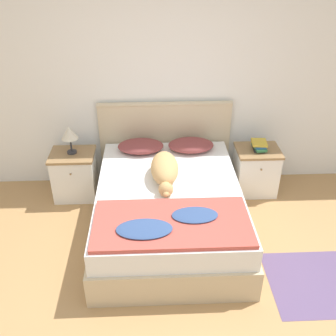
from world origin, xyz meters
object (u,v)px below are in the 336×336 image
book_stack (259,145)px  bed (169,210)px  pillow_right (191,145)px  dog (165,169)px  nightstand_right (256,170)px  nightstand_left (75,175)px  table_lamp (69,134)px  pillow_left (141,146)px

book_stack → bed: bearing=-146.4°
pillow_right → bed: bearing=-111.0°
dog → pillow_right: bearing=61.5°
nightstand_right → dog: 1.29m
bed → nightstand_left: (-1.07, 0.70, 0.01)m
nightstand_left → nightstand_right: 2.14m
nightstand_right → book_stack: book_stack is taller
nightstand_left → pillow_right: bearing=1.9°
nightstand_left → pillow_right: 1.40m
nightstand_left → dog: size_ratio=0.73×
table_lamp → dog: bearing=-28.8°
pillow_right → table_lamp: size_ratio=1.61×
bed → dog: 0.42m
nightstand_left → dog: bearing=-27.9°
pillow_right → book_stack: 0.78m
nightstand_left → pillow_right: (1.36, 0.04, 0.34)m
book_stack → dog: bearing=-153.3°
nightstand_left → book_stack: size_ratio=2.50×
dog → table_lamp: table_lamp is taller
nightstand_right → pillow_left: (-1.36, 0.04, 0.34)m
bed → table_lamp: 1.40m
bed → book_stack: (1.07, 0.71, 0.34)m
nightstand_left → pillow_right: pillow_right is taller
pillow_left → nightstand_right: bearing=-1.9°
pillow_right → book_stack: bearing=-2.9°
bed → nightstand_right: nightstand_right is taller
dog → pillow_left: bearing=113.2°
bed → pillow_right: 0.87m
table_lamp → bed: bearing=-34.2°
bed → pillow_right: (0.29, 0.75, 0.35)m
pillow_right → table_lamp: 1.37m
nightstand_left → pillow_left: size_ratio=1.09×
bed → pillow_right: pillow_right is taller
pillow_left → pillow_right: size_ratio=1.00×
nightstand_left → nightstand_right: (2.14, 0.00, 0.00)m
bed → pillow_right: bearing=69.0°
bed → dog: (-0.03, 0.16, 0.39)m
nightstand_right → pillow_left: size_ratio=1.09×
book_stack → table_lamp: 2.14m
table_lamp → book_stack: bearing=-0.4°
nightstand_left → table_lamp: (0.00, 0.02, 0.52)m
nightstand_left → dog: 1.23m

